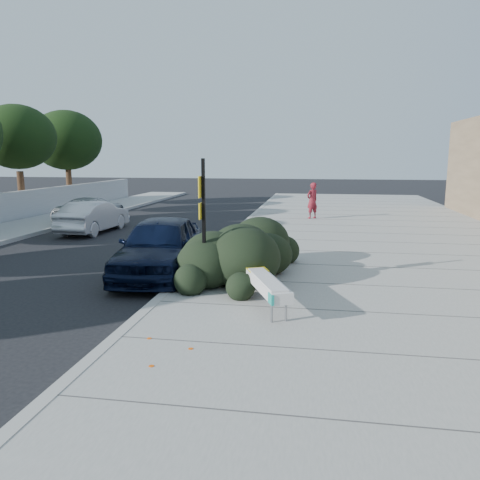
# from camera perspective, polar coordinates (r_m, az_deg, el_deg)

# --- Properties ---
(ground) EXTENTS (120.00, 120.00, 0.00)m
(ground) POSITION_cam_1_polar(r_m,az_deg,el_deg) (10.17, -10.24, -8.15)
(ground) COLOR black
(ground) RESTS_ON ground
(sidewalk_near) EXTENTS (11.20, 50.00, 0.15)m
(sidewalk_near) POSITION_cam_1_polar(r_m,az_deg,el_deg) (14.59, 18.20, -2.60)
(sidewalk_near) COLOR gray
(sidewalk_near) RESTS_ON ground
(curb_near) EXTENTS (0.22, 50.00, 0.17)m
(curb_near) POSITION_cam_1_polar(r_m,az_deg,el_deg) (14.78, -3.78, -1.91)
(curb_near) COLOR #9E9E99
(curb_near) RESTS_ON ground
(tree_far_e) EXTENTS (4.00, 4.00, 5.90)m
(tree_far_e) POSITION_cam_1_polar(r_m,az_deg,el_deg) (28.00, -25.53, 11.24)
(tree_far_e) COLOR #332114
(tree_far_e) RESTS_ON ground
(tree_far_f) EXTENTS (4.40, 4.40, 6.07)m
(tree_far_f) POSITION_cam_1_polar(r_m,az_deg,el_deg) (32.24, -20.40, 11.31)
(tree_far_f) COLOR #332114
(tree_far_f) RESTS_ON ground
(bench) EXTENTS (1.14, 2.08, 0.62)m
(bench) POSITION_cam_1_polar(r_m,az_deg,el_deg) (9.36, 3.36, -5.49)
(bench) COLOR gray
(bench) RESTS_ON sidewalk_near
(bike_rack) EXTENTS (0.09, 0.67, 0.97)m
(bike_rack) POSITION_cam_1_polar(r_m,az_deg,el_deg) (12.76, -0.05, -0.83)
(bike_rack) COLOR black
(bike_rack) RESTS_ON sidewalk_near
(sign_post) EXTENTS (0.11, 0.34, 2.98)m
(sign_post) POSITION_cam_1_polar(r_m,az_deg,el_deg) (10.58, -4.53, 2.82)
(sign_post) COLOR black
(sign_post) RESTS_ON sidewalk_near
(hedge) EXTENTS (3.27, 4.68, 1.59)m
(hedge) POSITION_cam_1_polar(r_m,az_deg,el_deg) (11.92, 0.62, -0.59)
(hedge) COLOR black
(hedge) RESTS_ON sidewalk_near
(sedan_navy) EXTENTS (2.35, 4.85, 1.60)m
(sedan_navy) POSITION_cam_1_polar(r_m,az_deg,el_deg) (12.70, -9.69, -0.75)
(sedan_navy) COLOR black
(sedan_navy) RESTS_ON ground
(wagon_silver) EXTENTS (1.54, 4.08, 1.33)m
(wagon_silver) POSITION_cam_1_polar(r_m,az_deg,el_deg) (20.73, -17.40, 2.74)
(wagon_silver) COLOR silver
(wagon_silver) RESTS_ON ground
(suv_silver) EXTENTS (2.30, 4.60, 1.25)m
(suv_silver) POSITION_cam_1_polar(r_m,az_deg,el_deg) (23.82, -17.70, 3.52)
(suv_silver) COLOR #A7ABAD
(suv_silver) RESTS_ON ground
(pedestrian) EXTENTS (0.76, 0.75, 1.77)m
(pedestrian) POSITION_cam_1_polar(r_m,az_deg,el_deg) (23.40, 8.80, 4.78)
(pedestrian) COLOR maroon
(pedestrian) RESTS_ON sidewalk_near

